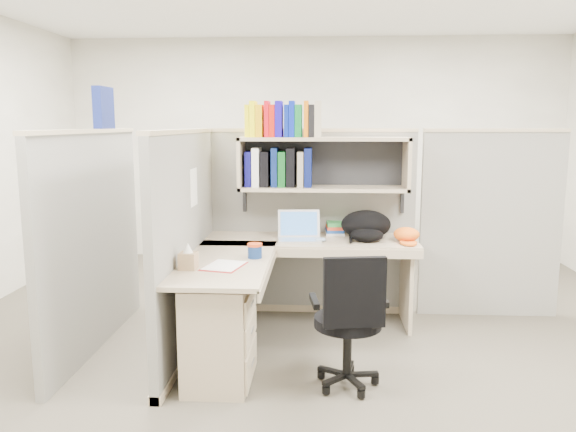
# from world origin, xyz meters

# --- Properties ---
(ground) EXTENTS (6.00, 6.00, 0.00)m
(ground) POSITION_xyz_m (0.00, 0.00, 0.00)
(ground) COLOR #3D392F
(ground) RESTS_ON ground
(room_shell) EXTENTS (6.00, 6.00, 6.00)m
(room_shell) POSITION_xyz_m (0.00, 0.00, 1.62)
(room_shell) COLOR #ACA79B
(room_shell) RESTS_ON ground
(cubicle) EXTENTS (3.79, 1.84, 1.95)m
(cubicle) POSITION_xyz_m (-0.37, 0.45, 0.91)
(cubicle) COLOR slate
(cubicle) RESTS_ON ground
(desk) EXTENTS (1.74, 1.75, 0.73)m
(desk) POSITION_xyz_m (-0.41, -0.29, 0.44)
(desk) COLOR tan
(desk) RESTS_ON ground
(laptop) EXTENTS (0.38, 0.38, 0.25)m
(laptop) POSITION_xyz_m (-0.09, 0.49, 0.85)
(laptop) COLOR silver
(laptop) RESTS_ON desk
(backpack) EXTENTS (0.49, 0.43, 0.24)m
(backpack) POSITION_xyz_m (0.45, 0.55, 0.85)
(backpack) COLOR black
(backpack) RESTS_ON desk
(orange_cap) EXTENTS (0.21, 0.24, 0.11)m
(orange_cap) POSITION_xyz_m (0.78, 0.52, 0.79)
(orange_cap) COLOR #DE5A13
(orange_cap) RESTS_ON desk
(snack_canister) EXTENTS (0.11, 0.11, 0.10)m
(snack_canister) POSITION_xyz_m (-0.38, -0.12, 0.78)
(snack_canister) COLOR navy
(snack_canister) RESTS_ON desk
(tissue_box) EXTENTS (0.12, 0.12, 0.17)m
(tissue_box) POSITION_xyz_m (-0.78, -0.45, 0.82)
(tissue_box) COLOR #A3825C
(tissue_box) RESTS_ON desk
(mouse) EXTENTS (0.11, 0.09, 0.03)m
(mouse) POSITION_xyz_m (0.08, 0.46, 0.75)
(mouse) COLOR #8098B6
(mouse) RESTS_ON desk
(paper_cup) EXTENTS (0.08, 0.08, 0.10)m
(paper_cup) POSITION_xyz_m (0.00, 0.76, 0.78)
(paper_cup) COLOR silver
(paper_cup) RESTS_ON desk
(book_stack) EXTENTS (0.17, 0.22, 0.10)m
(book_stack) POSITION_xyz_m (0.20, 0.79, 0.78)
(book_stack) COLOR gray
(book_stack) RESTS_ON desk
(loose_paper) EXTENTS (0.28, 0.33, 0.00)m
(loose_paper) POSITION_xyz_m (-0.56, -0.35, 0.73)
(loose_paper) COLOR white
(loose_paper) RESTS_ON desk
(task_chair) EXTENTS (0.49, 0.45, 0.90)m
(task_chair) POSITION_xyz_m (0.26, -0.61, 0.32)
(task_chair) COLOR black
(task_chair) RESTS_ON ground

